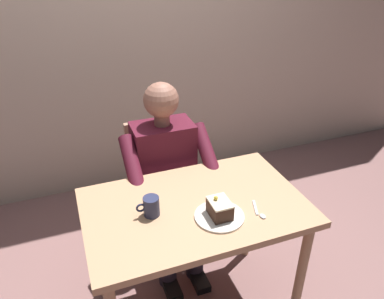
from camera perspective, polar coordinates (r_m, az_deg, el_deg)
cafe_rear_panel at (r=2.92m, az=-11.03°, el=21.66°), size 6.40×0.12×3.00m
dining_table at (r=1.87m, az=0.47°, el=-10.87°), size 1.08×0.68×0.76m
chair at (r=2.46m, az=-4.85°, el=-5.00°), size 0.42×0.42×0.89m
seated_person at (r=2.24m, az=-3.74°, el=-4.45°), size 0.53×0.58×1.20m
dessert_plate at (r=1.74m, az=4.25°, el=-10.25°), size 0.23×0.23×0.01m
cake_slice at (r=1.71m, az=4.30°, el=-9.07°), size 0.09×0.12×0.10m
coffee_cup at (r=1.73m, az=-6.33°, el=-8.78°), size 0.11×0.08×0.10m
dessert_spoon at (r=1.79m, az=10.38°, el=-9.51°), size 0.05×0.14×0.01m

